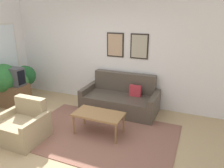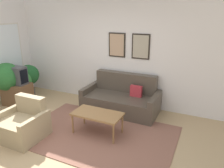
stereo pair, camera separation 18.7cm
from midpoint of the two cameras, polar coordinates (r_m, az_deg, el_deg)
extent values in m
plane|color=tan|center=(4.25, -13.94, -15.74)|extent=(16.00, 16.00, 0.00)
cube|color=brown|center=(4.50, -2.54, -12.98)|extent=(3.01, 1.99, 0.01)
cube|color=silver|center=(5.69, 0.42, 8.37)|extent=(8.00, 0.06, 2.70)
cube|color=black|center=(5.53, 2.29, 10.16)|extent=(0.44, 0.03, 0.60)
cube|color=tan|center=(5.52, 2.22, 10.14)|extent=(0.38, 0.01, 0.54)
cube|color=black|center=(5.33, 8.54, 9.65)|extent=(0.44, 0.03, 0.60)
cube|color=#A89E89|center=(5.31, 8.48, 9.62)|extent=(0.38, 0.01, 0.54)
cube|color=beige|center=(6.65, -25.38, 7.46)|extent=(0.02, 1.12, 1.53)
cube|color=white|center=(6.65, -25.35, 7.46)|extent=(0.02, 1.04, 1.45)
cube|color=#4C4238|center=(5.37, 3.20, -5.09)|extent=(1.58, 0.90, 0.41)
cube|color=#4C4238|center=(5.52, 4.64, 0.49)|extent=(1.58, 0.20, 0.48)
cube|color=#4C4238|center=(5.68, -4.76, -2.98)|extent=(0.12, 0.90, 0.55)
cube|color=#4C4238|center=(5.12, 12.11, -5.88)|extent=(0.12, 0.90, 0.55)
cube|color=#B22D38|center=(5.23, 7.32, -1.94)|extent=(0.28, 0.10, 0.28)
cube|color=olive|center=(4.34, -2.61, -7.85)|extent=(0.98, 0.51, 0.04)
cylinder|color=olive|center=(4.49, -9.04, -10.35)|extent=(0.04, 0.04, 0.41)
cylinder|color=olive|center=(4.11, 1.72, -13.05)|extent=(0.04, 0.04, 0.41)
cylinder|color=olive|center=(4.81, -6.17, -8.16)|extent=(0.04, 0.04, 0.41)
cylinder|color=olive|center=(4.46, 3.95, -10.39)|extent=(0.04, 0.04, 0.41)
cube|color=brown|center=(6.19, -22.69, -2.42)|extent=(0.69, 0.49, 0.58)
cube|color=#424247|center=(6.04, -23.30, 2.17)|extent=(0.64, 0.28, 0.45)
cube|color=black|center=(5.81, -21.13, 1.82)|extent=(0.01, 0.23, 0.35)
cube|color=tan|center=(4.61, -21.43, -10.76)|extent=(0.65, 0.76, 0.40)
cube|color=tan|center=(4.63, -19.35, -5.07)|extent=(0.65, 0.16, 0.37)
cube|color=tan|center=(4.84, -24.63, -8.96)|extent=(0.09, 0.76, 0.52)
cube|color=tan|center=(4.34, -18.03, -11.34)|extent=(0.09, 0.76, 0.52)
cylinder|color=#383D42|center=(6.31, -24.19, -3.88)|extent=(0.21, 0.21, 0.25)
cylinder|color=#51381E|center=(6.23, -24.47, -1.90)|extent=(0.04, 0.04, 0.21)
sphere|color=#28662D|center=(6.11, -24.98, 1.70)|extent=(0.71, 0.71, 0.71)
cylinder|color=#383D42|center=(6.81, -19.66, -1.88)|extent=(0.22, 0.22, 0.21)
cylinder|color=#51381E|center=(6.75, -19.83, -0.37)|extent=(0.04, 0.04, 0.17)
sphere|color=#1E5628|center=(6.65, -20.13, 2.29)|extent=(0.57, 0.57, 0.57)
cylinder|color=#383D42|center=(6.55, -21.37, -3.19)|extent=(0.23, 0.23, 0.14)
cylinder|color=#51381E|center=(6.50, -21.52, -1.93)|extent=(0.04, 0.04, 0.17)
sphere|color=#337A38|center=(6.40, -21.86, 0.73)|extent=(0.55, 0.55, 0.55)
camera|label=1|loc=(0.09, -88.87, 0.38)|focal=35.00mm
camera|label=2|loc=(0.09, 91.13, -0.38)|focal=35.00mm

